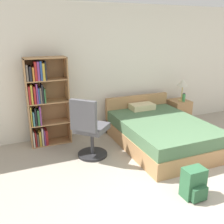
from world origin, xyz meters
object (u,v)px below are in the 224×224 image
(bed, at_px, (160,132))
(water_bottle, at_px, (184,97))
(bookshelf, at_px, (43,101))
(table_lamp, at_px, (183,84))
(backpack_green, at_px, (194,184))
(office_chair, at_px, (89,130))
(nightstand, at_px, (178,112))

(bed, bearing_deg, water_bottle, 33.02)
(bed, relative_size, water_bottle, 10.45)
(bookshelf, bearing_deg, table_lamp, -2.23)
(bed, bearing_deg, bookshelf, 156.28)
(bed, bearing_deg, backpack_green, -106.89)
(table_lamp, height_order, backpack_green, table_lamp)
(table_lamp, bearing_deg, office_chair, -162.75)
(bookshelf, distance_m, table_lamp, 3.04)
(office_chair, relative_size, table_lamp, 2.17)
(bookshelf, height_order, water_bottle, bookshelf)
(nightstand, xyz_separation_m, water_bottle, (0.03, -0.11, 0.37))
(table_lamp, distance_m, backpack_green, 2.84)
(backpack_green, bearing_deg, water_bottle, 55.56)
(nightstand, height_order, backpack_green, nightstand)
(bookshelf, bearing_deg, water_bottle, -3.56)
(bookshelf, bearing_deg, backpack_green, -57.58)
(nightstand, height_order, water_bottle, water_bottle)
(bookshelf, distance_m, office_chair, 1.12)
(bookshelf, bearing_deg, nightstand, -1.51)
(nightstand, relative_size, backpack_green, 1.38)
(bookshelf, xyz_separation_m, backpack_green, (1.53, -2.40, -0.66))
(nightstand, bearing_deg, backpack_green, -122.69)
(office_chair, xyz_separation_m, table_lamp, (2.43, 0.75, 0.45))
(office_chair, bearing_deg, nightstand, 18.23)
(office_chair, height_order, table_lamp, office_chair)
(water_bottle, bearing_deg, bookshelf, 176.44)
(table_lamp, xyz_separation_m, backpack_green, (-1.51, -2.28, -0.76))
(bookshelf, xyz_separation_m, nightstand, (3.02, -0.08, -0.57))
(bed, relative_size, table_lamp, 4.11)
(office_chair, xyz_separation_m, nightstand, (2.41, 0.79, -0.23))
(bed, height_order, backpack_green, bed)
(office_chair, bearing_deg, water_bottle, 15.68)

